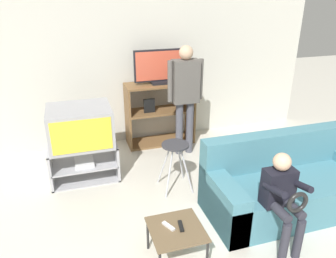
# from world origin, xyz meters

# --- Properties ---
(wall_back) EXTENTS (6.40, 0.06, 2.60)m
(wall_back) POSITION_xyz_m (0.00, 3.94, 1.30)
(wall_back) COLOR beige
(wall_back) RESTS_ON ground_plane
(tv_stand) EXTENTS (0.87, 0.58, 0.49)m
(tv_stand) POSITION_xyz_m (-0.71, 2.92, 0.24)
(tv_stand) COLOR #A8A8AD
(tv_stand) RESTS_ON ground_plane
(television_main) EXTENTS (0.79, 0.66, 0.49)m
(television_main) POSITION_xyz_m (-0.70, 2.93, 0.74)
(television_main) COLOR #9E9EA3
(television_main) RESTS_ON tv_stand
(media_shelf) EXTENTS (1.07, 0.43, 1.00)m
(media_shelf) POSITION_xyz_m (0.56, 3.66, 0.51)
(media_shelf) COLOR brown
(media_shelf) RESTS_ON ground_plane
(television_flat) EXTENTS (0.80, 0.20, 0.52)m
(television_flat) POSITION_xyz_m (0.56, 3.65, 1.25)
(television_flat) COLOR black
(television_flat) RESTS_ON media_shelf
(folding_stool) EXTENTS (0.38, 0.39, 0.62)m
(folding_stool) POSITION_xyz_m (0.37, 2.31, 0.50)
(folding_stool) COLOR #B7B7BC
(folding_stool) RESTS_ON ground_plane
(snack_table) EXTENTS (0.48, 0.48, 0.37)m
(snack_table) POSITION_xyz_m (0.00, 1.15, 0.33)
(snack_table) COLOR brown
(snack_table) RESTS_ON ground_plane
(remote_control_black) EXTENTS (0.06, 0.15, 0.02)m
(remote_control_black) POSITION_xyz_m (0.05, 1.16, 0.38)
(remote_control_black) COLOR black
(remote_control_black) RESTS_ON snack_table
(remote_control_white) EXTENTS (0.09, 0.15, 0.02)m
(remote_control_white) POSITION_xyz_m (-0.06, 1.19, 0.38)
(remote_control_white) COLOR silver
(remote_control_white) RESTS_ON snack_table
(couch) EXTENTS (1.90, 0.82, 0.84)m
(couch) POSITION_xyz_m (1.47, 1.55, 0.29)
(couch) COLOR teal
(couch) RESTS_ON ground_plane
(person_standing_adult) EXTENTS (0.53, 0.20, 1.64)m
(person_standing_adult) POSITION_xyz_m (0.81, 3.20, 1.00)
(person_standing_adult) COLOR #4C4C56
(person_standing_adult) RESTS_ON ground_plane
(person_seated_child) EXTENTS (0.33, 0.43, 0.97)m
(person_seated_child) POSITION_xyz_m (1.02, 1.06, 0.58)
(person_seated_child) COLOR #2D2D38
(person_seated_child) RESTS_ON ground_plane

